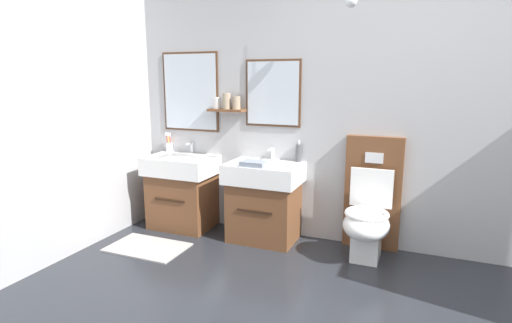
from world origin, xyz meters
The scene contains 10 objects.
wall_back centered at (-0.02, 1.76, 1.36)m, with size 5.43×0.56×2.72m.
bath_mat centered at (-2.08, 0.89, 0.01)m, with size 0.68×0.44×0.01m, color #9E9993.
vanity_sink_left centered at (-2.08, 1.49, 0.38)m, with size 0.67×0.50×0.73m.
tap_on_left_sink centered at (-2.08, 1.67, 0.80)m, with size 0.03×0.13×0.11m.
vanity_sink_right centered at (-1.20, 1.49, 0.38)m, with size 0.67×0.50×0.73m.
tap_on_right_sink centered at (-1.20, 1.67, 0.80)m, with size 0.03×0.13×0.11m.
toilet centered at (-0.26, 1.50, 0.38)m, with size 0.48×0.63×1.00m.
toothbrush_cup centered at (-2.34, 1.66, 0.79)m, with size 0.07×0.08×0.20m.
soap_dispenser centered at (-0.94, 1.67, 0.81)m, with size 0.06×0.06×0.20m.
folded_hand_towel centered at (-1.24, 1.34, 0.75)m, with size 0.22×0.16×0.04m, color gray.
Camera 1 is at (0.13, -1.93, 1.49)m, focal length 29.04 mm.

